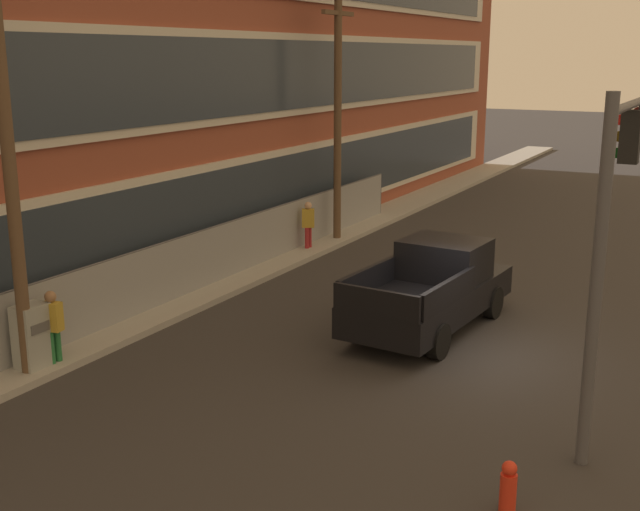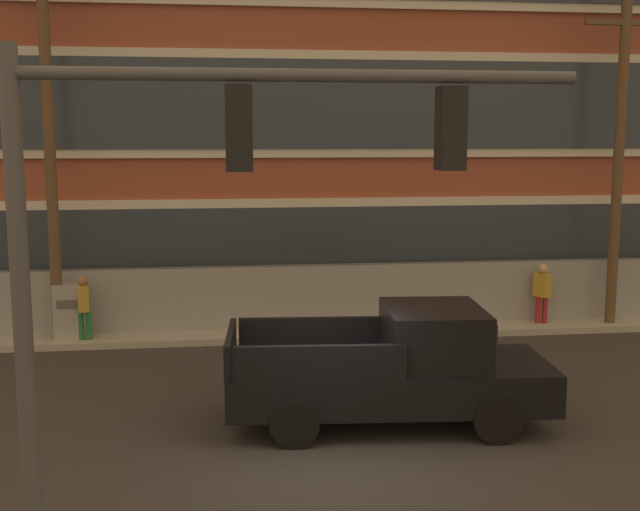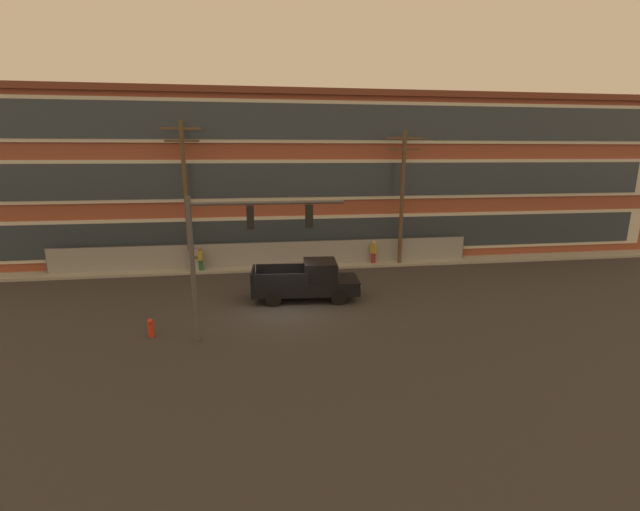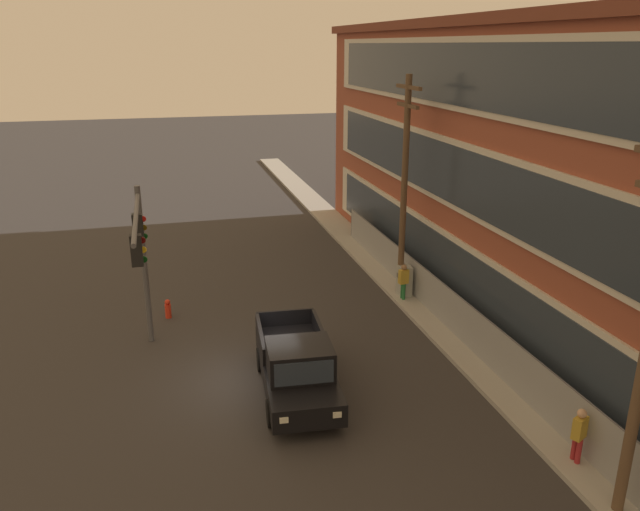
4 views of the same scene
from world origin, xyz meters
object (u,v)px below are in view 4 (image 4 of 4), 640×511
object	(u,v)px
utility_pole_near_corner	(404,181)
electrical_cabinet	(404,282)
pedestrian_by_fence	(579,434)
pickup_truck_black	(297,367)
pedestrian_near_cabinet	(403,281)
traffic_signal_mast	(141,248)
fire_hydrant	(168,309)

from	to	relation	value
utility_pole_near_corner	electrical_cabinet	xyz separation A→B (m)	(0.24, 0.09, -4.37)
electrical_cabinet	pedestrian_by_fence	size ratio (longest dim) A/B	0.87
pickup_truck_black	pedestrian_near_cabinet	world-z (taller)	pickup_truck_black
pickup_truck_black	pedestrian_near_cabinet	xyz separation A→B (m)	(-6.11, 5.94, 0.02)
pickup_truck_black	electrical_cabinet	distance (m)	8.93
electrical_cabinet	pedestrian_near_cabinet	size ratio (longest dim) A/B	0.87
pickup_truck_black	utility_pole_near_corner	distance (m)	9.95
pedestrian_near_cabinet	traffic_signal_mast	bearing A→B (deg)	-74.47
pickup_truck_black	pedestrian_by_fence	size ratio (longest dim) A/B	3.32
traffic_signal_mast	utility_pole_near_corner	world-z (taller)	utility_pole_near_corner
traffic_signal_mast	electrical_cabinet	distance (m)	11.55
pedestrian_near_cabinet	fire_hydrant	bearing A→B (deg)	-95.05
pedestrian_near_cabinet	fire_hydrant	distance (m)	9.73
pedestrian_by_fence	fire_hydrant	world-z (taller)	pedestrian_by_fence
pedestrian_near_cabinet	fire_hydrant	size ratio (longest dim) A/B	2.17
pickup_truck_black	pedestrian_near_cabinet	bearing A→B (deg)	135.79
pickup_truck_black	pedestrian_by_fence	world-z (taller)	pickup_truck_black
utility_pole_near_corner	pedestrian_near_cabinet	bearing A→B (deg)	-9.41
traffic_signal_mast	pickup_truck_black	world-z (taller)	traffic_signal_mast
pickup_truck_black	utility_pole_near_corner	bearing A→B (deg)	138.06
fire_hydrant	pickup_truck_black	bearing A→B (deg)	28.19
pickup_truck_black	fire_hydrant	bearing A→B (deg)	-151.81
traffic_signal_mast	electrical_cabinet	bearing A→B (deg)	107.15
traffic_signal_mast	pedestrian_near_cabinet	bearing A→B (deg)	105.53
traffic_signal_mast	electrical_cabinet	world-z (taller)	traffic_signal_mast
electrical_cabinet	fire_hydrant	size ratio (longest dim) A/B	1.89
utility_pole_near_corner	pedestrian_by_fence	world-z (taller)	utility_pole_near_corner
pedestrian_by_fence	electrical_cabinet	bearing A→B (deg)	-179.62
electrical_cabinet	pickup_truck_black	bearing A→B (deg)	-43.41
traffic_signal_mast	electrical_cabinet	size ratio (longest dim) A/B	4.11
electrical_cabinet	fire_hydrant	world-z (taller)	electrical_cabinet
utility_pole_near_corner	electrical_cabinet	distance (m)	4.38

